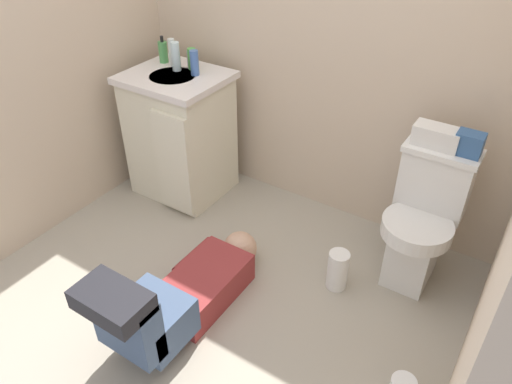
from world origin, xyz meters
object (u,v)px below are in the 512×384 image
bottle_white (172,52)px  bottle_green (192,59)px  person_plumber (179,295)px  vanity_cabinet (181,134)px  faucet (189,59)px  bottle_clear (176,56)px  paper_towel_roll (338,270)px  toilet (422,220)px  bottle_blue (194,63)px  toiletry_bag (469,144)px  tissue_box (437,136)px  soap_dispenser (163,52)px

bottle_white → bottle_green: size_ratio=1.32×
person_plumber → bottle_green: 1.44m
vanity_cabinet → faucet: 0.47m
person_plumber → bottle_clear: bottle_clear is taller
bottle_clear → paper_towel_roll: 1.57m
toilet → person_plumber: (-0.85, -0.95, -0.19)m
bottle_green → paper_towel_roll: bearing=-18.4°
bottle_blue → faucet: bearing=144.1°
person_plumber → bottle_blue: bottle_blue is taller
toilet → toiletry_bag: bearing=40.8°
tissue_box → bottle_blue: bottle_blue is taller
bottle_green → tissue_box: bearing=-0.2°
vanity_cabinet → faucet: (-0.00, 0.15, 0.45)m
toiletry_bag → faucet: bearing=179.4°
soap_dispenser → bottle_green: size_ratio=1.30×
faucet → bottle_white: bearing=-160.2°
soap_dispenser → paper_towel_roll: (1.47, -0.41, -0.77)m
vanity_cabinet → bottle_green: (0.03, 0.13, 0.47)m
bottle_white → toilet: bearing=-2.4°
faucet → bottle_clear: size_ratio=0.58×
toiletry_bag → person_plumber: bearing=-132.4°
bottle_white → paper_towel_roll: (1.38, -0.39, -0.79)m
bottle_blue → paper_towel_roll: 1.45m
toilet → person_plumber: size_ratio=0.70×
paper_towel_roll → soap_dispenser: bearing=164.5°
bottle_clear → bottle_green: size_ratio=1.36×
toilet → paper_towel_roll: 0.51m
tissue_box → soap_dispenser: soap_dispenser is taller
vanity_cabinet → paper_towel_roll: size_ratio=3.60×
person_plumber → bottle_green: bottle_green is taller
vanity_cabinet → bottle_green: bottle_green is taller
person_plumber → bottle_green: bearing=123.8°
paper_towel_roll → bottle_clear: bearing=165.3°
vanity_cabinet → bottle_green: 0.49m
faucet → bottle_white: bottle_white is taller
tissue_box → bottle_white: size_ratio=1.30×
person_plumber → bottle_blue: size_ratio=7.17×
soap_dispenser → bottle_blue: size_ratio=1.12×
vanity_cabinet → paper_towel_roll: (1.28, -0.28, -0.30)m
bottle_green → bottle_blue: (0.08, -0.07, 0.01)m
person_plumber → paper_towel_roll: size_ratio=4.68×
person_plumber → bottle_blue: (-0.62, 0.98, 0.72)m
paper_towel_roll → bottle_blue: bearing=163.5°
bottle_white → vanity_cabinet: bearing=-46.6°
paper_towel_roll → person_plumber: bearing=-130.8°
tissue_box → soap_dispenser: 1.73m
toiletry_bag → bottle_blue: 1.58m
soap_dispenser → bottle_blue: (0.30, -0.06, 0.01)m
vanity_cabinet → bottle_green: size_ratio=6.43×
faucet → person_plumber: faucet is taller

